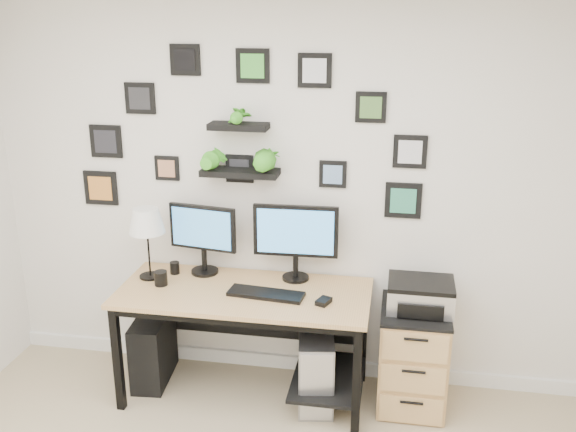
% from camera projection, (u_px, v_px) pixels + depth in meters
% --- Properties ---
extents(room, '(4.00, 4.00, 4.00)m').
position_uv_depth(room, '(288.00, 362.00, 4.57)').
color(room, tan).
rests_on(room, ground).
extents(desk, '(1.60, 0.70, 0.75)m').
position_uv_depth(desk, '(251.00, 307.00, 4.12)').
color(desk, tan).
rests_on(desk, ground).
extents(monitor_left, '(0.47, 0.21, 0.48)m').
position_uv_depth(monitor_left, '(203.00, 234.00, 4.24)').
color(monitor_left, black).
rests_on(monitor_left, desk).
extents(monitor_right, '(0.55, 0.18, 0.51)m').
position_uv_depth(monitor_right, '(296.00, 236.00, 4.13)').
color(monitor_right, black).
rests_on(monitor_right, desk).
extents(keyboard, '(0.49, 0.20, 0.02)m').
position_uv_depth(keyboard, '(266.00, 294.00, 3.99)').
color(keyboard, black).
rests_on(keyboard, desk).
extents(mouse, '(0.10, 0.12, 0.03)m').
position_uv_depth(mouse, '(324.00, 301.00, 3.88)').
color(mouse, black).
rests_on(mouse, desk).
extents(table_lamp, '(0.23, 0.23, 0.48)m').
position_uv_depth(table_lamp, '(147.00, 223.00, 4.14)').
color(table_lamp, black).
rests_on(table_lamp, desk).
extents(mug, '(0.08, 0.08, 0.09)m').
position_uv_depth(mug, '(161.00, 278.00, 4.13)').
color(mug, black).
rests_on(mug, desk).
extents(pen_cup, '(0.06, 0.06, 0.08)m').
position_uv_depth(pen_cup, '(175.00, 268.00, 4.31)').
color(pen_cup, black).
rests_on(pen_cup, desk).
extents(pc_tower_black, '(0.25, 0.48, 0.47)m').
position_uv_depth(pc_tower_black, '(153.00, 348.00, 4.39)').
color(pc_tower_black, black).
rests_on(pc_tower_black, ground).
extents(pc_tower_grey, '(0.29, 0.53, 0.49)m').
position_uv_depth(pc_tower_grey, '(316.00, 366.00, 4.15)').
color(pc_tower_grey, gray).
rests_on(pc_tower_grey, ground).
extents(file_cabinet, '(0.43, 0.53, 0.67)m').
position_uv_depth(file_cabinet, '(413.00, 356.00, 4.10)').
color(file_cabinet, tan).
rests_on(file_cabinet, ground).
extents(printer, '(0.40, 0.33, 0.18)m').
position_uv_depth(printer, '(420.00, 295.00, 3.97)').
color(printer, silver).
rests_on(printer, file_cabinet).
extents(wall_decor, '(2.30, 0.18, 1.09)m').
position_uv_depth(wall_decor, '(243.00, 141.00, 4.07)').
color(wall_decor, black).
rests_on(wall_decor, ground).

